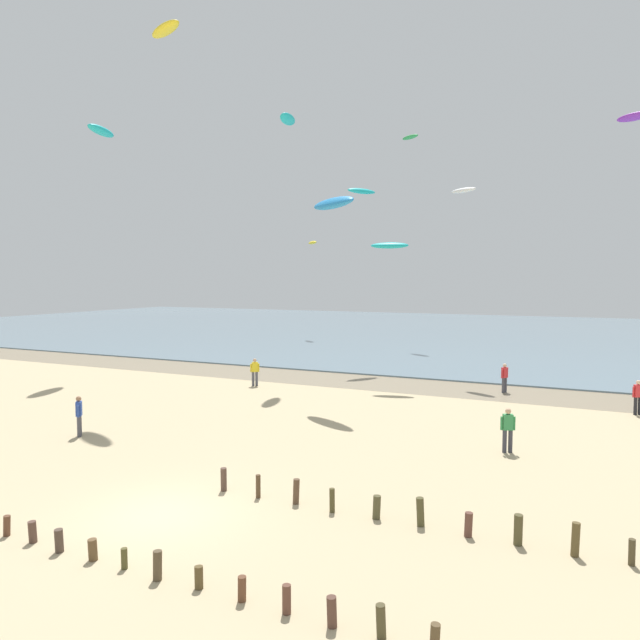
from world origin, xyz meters
TOP-DOWN VIEW (x-y plane):
  - ground_plane at (0.00, 0.00)m, footprint 160.00×160.00m
  - wet_sand_strip at (0.00, 22.04)m, footprint 120.00×5.12m
  - sea at (0.00, 59.60)m, footprint 160.00×70.00m
  - groyne_foreground at (2.57, -2.76)m, footprint 13.58×0.34m
  - groyne_near at (9.07, 2.27)m, footprint 16.44×0.36m
  - person_nearest_camera at (6.53, 22.22)m, footprint 0.37×0.51m
  - person_mid_beach at (13.14, 19.19)m, footprint 0.51×0.37m
  - person_by_waterline at (-8.50, 5.00)m, footprint 0.40×0.46m
  - person_left_flank at (-7.76, 17.97)m, footprint 0.47×0.39m
  - person_right_flank at (8.14, 10.16)m, footprint 0.53×0.35m
  - kite_aloft_0 at (-4.93, 28.95)m, footprint 2.10×2.62m
  - kite_aloft_2 at (14.07, 45.14)m, footprint 3.24×2.56m
  - kite_aloft_4 at (-1.76, 16.27)m, footprint 3.52×2.76m
  - kite_aloft_5 at (-5.85, 45.20)m, footprint 2.28×1.85m
  - kite_aloft_6 at (-7.59, 22.11)m, footprint 1.47×2.70m
  - kite_aloft_7 at (-17.24, 46.21)m, footprint 2.02×2.15m
  - kite_aloft_8 at (-20.87, 18.96)m, footprint 2.10×3.49m
  - kite_aloft_9 at (3.10, 26.79)m, footprint 2.12×1.62m
  - kite_aloft_11 at (-11.38, 14.53)m, footprint 3.04×2.11m
  - kite_aloft_12 at (-0.57, 22.39)m, footprint 2.48×1.30m

SIDE VIEW (x-z plane):
  - ground_plane at x=0.00m, z-range 0.00..0.00m
  - wet_sand_strip at x=0.00m, z-range 0.00..0.01m
  - sea at x=0.00m, z-range 0.00..0.10m
  - groyne_foreground at x=2.57m, z-range -0.06..0.60m
  - groyne_near at x=9.07m, z-range -0.05..0.78m
  - person_nearest_camera at x=6.53m, z-range 0.06..1.77m
  - person_mid_beach at x=13.14m, z-range 0.06..1.77m
  - person_by_waterline at x=-8.50m, z-range 0.06..1.77m
  - person_left_flank at x=-7.76m, z-range 0.06..1.77m
  - person_right_flank at x=8.14m, z-range 0.06..1.77m
  - kite_aloft_12 at x=-0.57m, z-range 8.45..8.94m
  - kite_aloft_7 at x=-17.24m, z-range 10.42..10.88m
  - kite_aloft_4 at x=-1.76m, z-range 10.17..11.15m
  - kite_aloft_9 at x=3.10m, z-range 12.27..12.69m
  - kite_aloft_0 at x=-4.93m, z-range 12.94..13.50m
  - kite_aloft_8 at x=-20.87m, z-range 16.77..17.37m
  - kite_aloft_6 at x=-7.59m, z-range 16.82..17.49m
  - kite_aloft_2 at x=14.07m, z-range 20.16..21.00m
  - kite_aloft_11 at x=-11.38m, z-range 20.44..20.97m
  - kite_aloft_5 at x=-5.85m, z-range 20.67..21.04m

